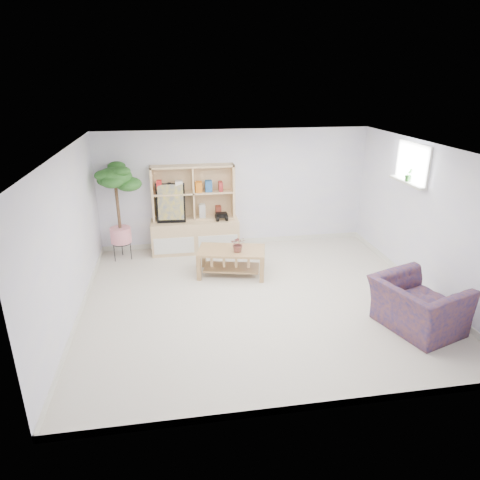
{
  "coord_description": "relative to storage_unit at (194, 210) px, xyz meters",
  "views": [
    {
      "loc": [
        -1.27,
        -5.96,
        3.35
      ],
      "look_at": [
        -0.26,
        0.22,
        0.96
      ],
      "focal_mm": 32.0,
      "sensor_mm": 36.0,
      "label": 1
    }
  ],
  "objects": [
    {
      "name": "floor",
      "position": [
        0.86,
        -2.24,
        -0.87
      ],
      "size": [
        5.5,
        5.0,
        0.01
      ],
      "primitive_type": "cube",
      "color": "beige",
      "rests_on": "ground"
    },
    {
      "name": "ceiling",
      "position": [
        0.86,
        -2.24,
        1.53
      ],
      "size": [
        5.5,
        5.0,
        0.01
      ],
      "primitive_type": "cube",
      "color": "white",
      "rests_on": "walls"
    },
    {
      "name": "walls",
      "position": [
        0.86,
        -2.24,
        0.33
      ],
      "size": [
        5.51,
        5.01,
        2.4
      ],
      "color": "silver",
      "rests_on": "floor"
    },
    {
      "name": "baseboard",
      "position": [
        0.86,
        -2.24,
        -0.82
      ],
      "size": [
        5.5,
        5.0,
        0.1
      ],
      "primitive_type": null,
      "color": "silver",
      "rests_on": "floor"
    },
    {
      "name": "window",
      "position": [
        3.59,
        -1.64,
        1.13
      ],
      "size": [
        0.1,
        0.98,
        0.68
      ],
      "primitive_type": null,
      "color": "silver",
      "rests_on": "walls"
    },
    {
      "name": "window_sill",
      "position": [
        3.53,
        -1.64,
        0.81
      ],
      "size": [
        0.14,
        1.0,
        0.04
      ],
      "primitive_type": "cube",
      "color": "silver",
      "rests_on": "walls"
    },
    {
      "name": "storage_unit",
      "position": [
        0.0,
        0.0,
        0.0
      ],
      "size": [
        1.75,
        0.59,
        1.75
      ],
      "primitive_type": null,
      "color": "#E4BB7F",
      "rests_on": "floor"
    },
    {
      "name": "poster",
      "position": [
        -0.45,
        -0.04,
        0.17
      ],
      "size": [
        0.57,
        0.17,
        0.78
      ],
      "primitive_type": null,
      "rotation": [
        0.0,
        0.0,
        -0.07
      ],
      "color": "yellow",
      "rests_on": "storage_unit"
    },
    {
      "name": "toy_truck",
      "position": [
        0.53,
        -0.08,
        -0.13
      ],
      "size": [
        0.34,
        0.24,
        0.17
      ],
      "primitive_type": null,
      "rotation": [
        0.0,
        0.0,
        0.05
      ],
      "color": "black",
      "rests_on": "storage_unit"
    },
    {
      "name": "coffee_table",
      "position": [
        0.57,
        -1.24,
        -0.63
      ],
      "size": [
        1.29,
        0.89,
        0.48
      ],
      "primitive_type": null,
      "rotation": [
        0.0,
        0.0,
        -0.23
      ],
      "color": "#A67444",
      "rests_on": "floor"
    },
    {
      "name": "table_plant",
      "position": [
        0.67,
        -1.36,
        -0.25
      ],
      "size": [
        0.3,
        0.27,
        0.29
      ],
      "primitive_type": "imported",
      "rotation": [
        0.0,
        0.0,
        -0.2
      ],
      "color": "#1E6519",
      "rests_on": "coffee_table"
    },
    {
      "name": "floor_tree",
      "position": [
        -1.44,
        -0.2,
        0.07
      ],
      "size": [
        0.9,
        0.9,
        1.88
      ],
      "primitive_type": null,
      "rotation": [
        0.0,
        0.0,
        -0.38
      ],
      "color": "#1E4D1F",
      "rests_on": "floor"
    },
    {
      "name": "armchair",
      "position": [
        2.89,
        -3.42,
        -0.46
      ],
      "size": [
        1.27,
        1.36,
        0.83
      ],
      "primitive_type": "imported",
      "rotation": [
        0.0,
        0.0,
        1.89
      ],
      "color": "navy",
      "rests_on": "floor"
    },
    {
      "name": "sill_plant",
      "position": [
        3.53,
        -1.66,
        0.94
      ],
      "size": [
        0.13,
        0.11,
        0.23
      ],
      "primitive_type": "imported",
      "rotation": [
        0.0,
        0.0,
        -0.02
      ],
      "color": "#1E4D1F",
      "rests_on": "window_sill"
    }
  ]
}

